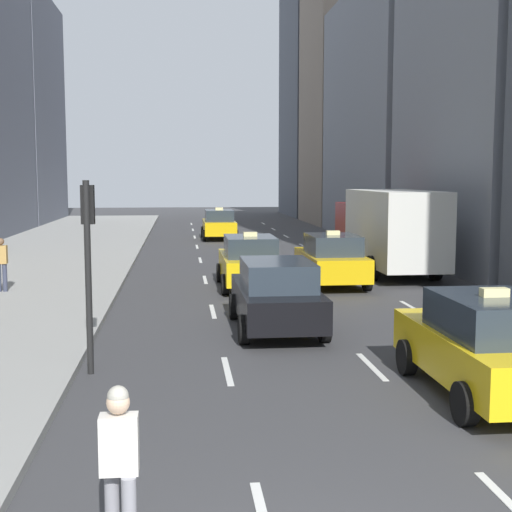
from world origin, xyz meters
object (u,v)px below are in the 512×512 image
Objects in this scene: taxi_fourth at (219,224)px; taxi_lead at (331,259)px; pedestrian_far_walking at (1,262)px; sedan_silver_behind at (276,295)px; skateboarder at (120,467)px; traffic_light_pole at (88,245)px; taxi_second at (250,262)px; taxi_third at (487,345)px; box_truck at (387,228)px.

taxi_lead is at bearing -81.22° from taxi_fourth.
taxi_fourth is at bearing 68.13° from pedestrian_far_walking.
sedan_silver_behind is 2.75× the size of pedestrian_far_walking.
traffic_light_pole reaches higher than skateboarder.
taxi_lead is at bearing 6.20° from taxi_second.
taxi_third is 1.00× the size of taxi_fourth.
taxi_second reaches higher than sedan_silver_behind.
pedestrian_far_walking is at bearing 107.12° from skateboarder.
sedan_silver_behind is 1.26× the size of traffic_light_pole.
box_truck is (5.60, 3.29, 0.83)m from taxi_second.
taxi_second is 1.00× the size of taxi_fourth.
traffic_light_pole is (-1.10, 6.82, 1.45)m from skateboarder.
taxi_second is 1.22× the size of traffic_light_pole.
skateboarder reaches higher than sedan_silver_behind.
sedan_silver_behind is 9.62m from pedestrian_far_walking.
taxi_fourth is 28.54m from traffic_light_pole.
box_truck is at bearing -69.70° from taxi_fourth.
skateboarder is 7.06m from traffic_light_pole.
skateboarder is 1.06× the size of pedestrian_far_walking.
pedestrian_far_walking reaches higher than skateboarder.
taxi_lead is at bearing 6.00° from pedestrian_far_walking.
traffic_light_pole is (-3.95, -9.80, 1.53)m from taxi_second.
taxi_fourth is 16.16m from box_truck.
sedan_silver_behind is 5.35m from traffic_light_pole.
taxi_third is at bearing -76.87° from taxi_second.
pedestrian_far_walking is (-13.32, -4.09, -0.64)m from box_truck.
taxi_fourth reaches higher than skateboarder.
taxi_second is at bearing 68.04° from traffic_light_pole.
taxi_lead and taxi_third have the same top height.
taxi_lead is 1.22× the size of traffic_light_pole.
taxi_second is 2.52× the size of skateboarder.
traffic_light_pole is (-3.95, -28.22, 1.53)m from taxi_fourth.
taxi_third is (0.00, -12.31, 0.00)m from taxi_lead.
sedan_silver_behind is at bearing 39.55° from traffic_light_pole.
taxi_third is at bearing -100.37° from box_truck.
taxi_third is (2.80, -12.00, 0.00)m from taxi_second.
taxi_third is at bearing -18.11° from traffic_light_pole.
taxi_third is at bearing -90.00° from taxi_lead.
sedan_silver_behind is at bearing -119.68° from box_truck.
skateboarder is at bearing -99.72° from taxi_second.
box_truck is 4.81× the size of skateboarder.
taxi_lead is 18.34m from taxi_fourth.
taxi_third is 1.22× the size of traffic_light_pole.
box_truck reaches higher than sedan_silver_behind.
taxi_lead is 0.52× the size of box_truck.
box_truck is 5.09× the size of pedestrian_far_walking.
traffic_light_pole reaches higher than taxi_lead.
box_truck is at bearing 17.08° from pedestrian_far_walking.
box_truck is at bearing 53.88° from traffic_light_pole.
taxi_fourth is at bearing 90.00° from sedan_silver_behind.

